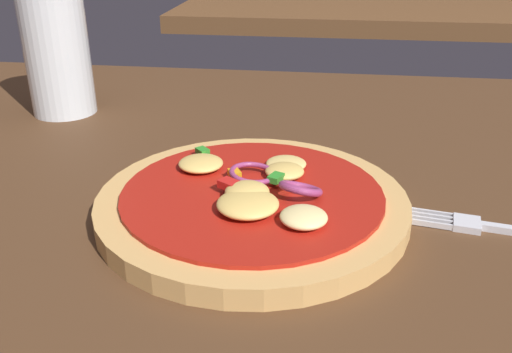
% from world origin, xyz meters
% --- Properties ---
extents(dining_table, '(1.41, 0.87, 0.04)m').
position_xyz_m(dining_table, '(0.00, 0.00, 0.02)').
color(dining_table, '#4C301C').
rests_on(dining_table, ground).
extents(pizza, '(0.22, 0.22, 0.03)m').
position_xyz_m(pizza, '(0.02, 0.03, 0.05)').
color(pizza, tan).
rests_on(pizza, dining_table).
extents(beer_glass, '(0.07, 0.07, 0.14)m').
position_xyz_m(beer_glass, '(-0.22, 0.23, 0.10)').
color(beer_glass, silver).
rests_on(beer_glass, dining_table).
extents(background_table, '(0.83, 0.53, 0.04)m').
position_xyz_m(background_table, '(0.11, 1.14, 0.02)').
color(background_table, brown).
rests_on(background_table, ground).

